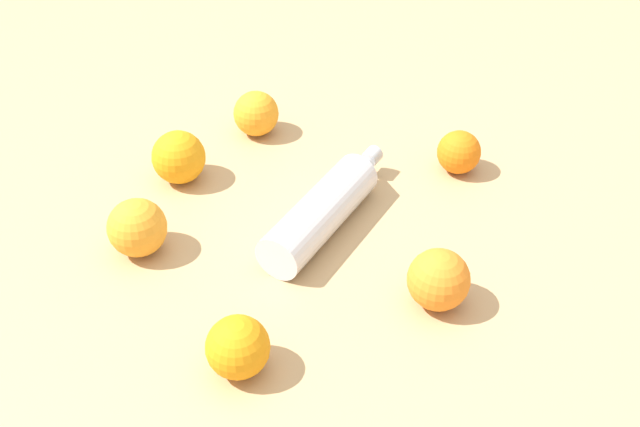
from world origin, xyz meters
name	(u,v)px	position (x,y,z in m)	size (l,w,h in m)	color
ground_plane	(350,240)	(0.00, 0.00, 0.00)	(2.40, 2.40, 0.00)	tan
water_bottle	(327,206)	(-0.03, -0.04, 0.03)	(0.29, 0.14, 0.07)	silver
orange_0	(137,228)	(0.09, -0.28, 0.04)	(0.08, 0.08, 0.08)	orange
orange_1	(256,114)	(-0.24, -0.21, 0.04)	(0.08, 0.08, 0.08)	orange
orange_2	(439,280)	(0.10, 0.13, 0.04)	(0.08, 0.08, 0.08)	orange
orange_3	(238,347)	(0.26, -0.08, 0.04)	(0.07, 0.07, 0.07)	orange
orange_4	(179,157)	(-0.08, -0.28, 0.04)	(0.08, 0.08, 0.08)	orange
orange_5	(459,152)	(-0.21, 0.13, 0.03)	(0.07, 0.07, 0.07)	orange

